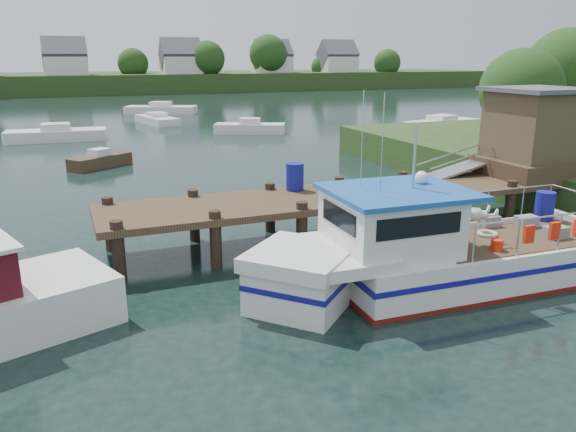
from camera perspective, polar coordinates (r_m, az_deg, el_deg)
name	(u,v)px	position (r m, az deg, el deg)	size (l,w,h in m)	color
ground_plane	(300,241)	(17.42, 1.21, -2.53)	(160.00, 160.00, 0.00)	black
far_shore	(100,79)	(97.84, -18.58, 13.09)	(140.00, 42.55, 9.22)	#2B431B
dock	(476,156)	(20.28, 18.51, 5.82)	(16.60, 3.00, 4.78)	#433220
lobster_boat	(433,254)	(14.16, 14.47, -3.71)	(10.08, 3.24, 4.81)	silver
moored_rowboat	(100,160)	(30.62, -18.54, 5.39)	(3.35, 2.82, 0.96)	#433220
moored_far	(161,109)	(58.53, -12.78, 10.54)	(7.30, 4.90, 1.18)	silver
moored_a	(56,134)	(41.39, -22.48, 7.67)	(6.55, 2.61, 1.18)	silver
moored_b	(250,128)	(42.20, -3.89, 8.93)	(5.41, 3.75, 1.14)	silver
moored_c	(442,124)	(46.44, 15.33, 9.02)	(7.25, 4.05, 1.09)	silver
moored_d	(157,119)	(49.68, -13.17, 9.53)	(3.05, 5.94, 0.96)	silver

